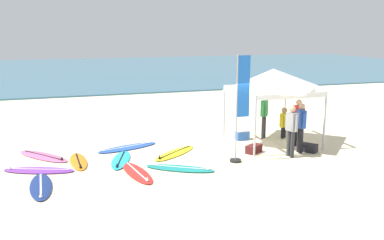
% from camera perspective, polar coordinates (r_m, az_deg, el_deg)
% --- Properties ---
extents(ground_plane, '(80.00, 80.00, 0.00)m').
position_cam_1_polar(ground_plane, '(14.12, 3.93, -4.63)').
color(ground_plane, beige).
extents(sea, '(80.00, 36.00, 0.10)m').
position_cam_1_polar(sea, '(45.05, -11.53, 6.83)').
color(sea, '#386B84').
rests_on(sea, ground).
extents(canopy_tent, '(2.78, 2.78, 2.75)m').
position_cam_1_polar(canopy_tent, '(15.20, 11.10, 5.58)').
color(canopy_tent, '#B7B7BC').
rests_on(canopy_tent, ground).
extents(surfboard_orange, '(0.58, 1.88, 0.19)m').
position_cam_1_polar(surfboard_orange, '(13.63, -15.35, -5.51)').
color(surfboard_orange, orange).
rests_on(surfboard_orange, ground).
extents(surfboard_pink, '(1.89, 2.12, 0.19)m').
position_cam_1_polar(surfboard_pink, '(14.53, -19.77, -4.70)').
color(surfboard_pink, pink).
rests_on(surfboard_pink, ground).
extents(surfboard_red, '(0.87, 2.14, 0.19)m').
position_cam_1_polar(surfboard_red, '(12.24, -7.57, -7.20)').
color(surfboard_red, red).
rests_on(surfboard_red, ground).
extents(surfboard_yellow, '(1.98, 1.78, 0.19)m').
position_cam_1_polar(surfboard_yellow, '(14.03, -2.39, -4.56)').
color(surfboard_yellow, yellow).
rests_on(surfboard_yellow, ground).
extents(surfboard_cyan, '(1.07, 2.05, 0.19)m').
position_cam_1_polar(surfboard_cyan, '(13.49, -9.76, -5.42)').
color(surfboard_cyan, '#23B2CC').
rests_on(surfboard_cyan, ground).
extents(surfboard_teal, '(2.11, 1.61, 0.19)m').
position_cam_1_polar(surfboard_teal, '(12.52, -1.64, -6.65)').
color(surfboard_teal, '#19847F').
rests_on(surfboard_teal, ground).
extents(surfboard_blue, '(2.33, 1.28, 0.19)m').
position_cam_1_polar(surfboard_blue, '(14.86, -8.81, -3.73)').
color(surfboard_blue, blue).
rests_on(surfboard_blue, ground).
extents(surfboard_purple, '(2.19, 1.29, 0.19)m').
position_cam_1_polar(surfboard_purple, '(13.15, -20.36, -6.49)').
color(surfboard_purple, purple).
rests_on(surfboard_purple, ground).
extents(surfboard_navy, '(0.64, 2.12, 0.19)m').
position_cam_1_polar(surfboard_navy, '(11.83, -20.08, -8.56)').
color(surfboard_navy, navy).
rests_on(surfboard_navy, ground).
extents(person_blue, '(0.28, 0.54, 1.71)m').
position_cam_1_polar(person_blue, '(14.41, 14.76, -0.59)').
color(person_blue, black).
rests_on(person_blue, ground).
extents(person_grey, '(0.28, 0.54, 1.71)m').
position_cam_1_polar(person_grey, '(13.89, 13.53, -1.00)').
color(person_grey, '#2D2D33').
rests_on(person_grey, ground).
extents(person_green, '(0.40, 0.44, 1.71)m').
position_cam_1_polar(person_green, '(16.10, 9.90, 0.95)').
color(person_green, '#2D2D33').
rests_on(person_green, ground).
extents(person_red, '(0.32, 0.53, 1.71)m').
position_cam_1_polar(person_red, '(15.19, 14.39, 0.07)').
color(person_red, black).
rests_on(person_red, ground).
extents(person_yellow, '(0.45, 0.40, 1.20)m').
position_cam_1_polar(person_yellow, '(16.36, 12.53, -0.17)').
color(person_yellow, black).
rests_on(person_yellow, ground).
extents(banner_flag, '(0.60, 0.36, 3.40)m').
position_cam_1_polar(banner_flag, '(12.95, 6.61, 0.96)').
color(banner_flag, '#99999E').
rests_on(banner_flag, ground).
extents(gear_bag_near_tent, '(0.68, 0.59, 0.28)m').
position_cam_1_polar(gear_bag_near_tent, '(14.29, 8.50, -3.94)').
color(gear_bag_near_tent, '#4C1919').
rests_on(gear_bag_near_tent, ground).
extents(gear_bag_by_pole, '(0.61, 0.67, 0.28)m').
position_cam_1_polar(gear_bag_by_pole, '(14.81, 15.69, -3.69)').
color(gear_bag_by_pole, '#232328').
rests_on(gear_bag_by_pole, ground).
extents(cooler_box, '(0.50, 0.36, 0.39)m').
position_cam_1_polar(cooler_box, '(15.92, 6.91, -2.01)').
color(cooler_box, '#2D60B7').
rests_on(cooler_box, ground).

